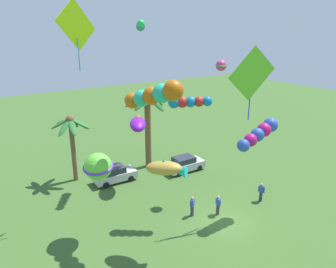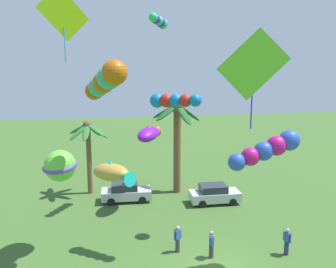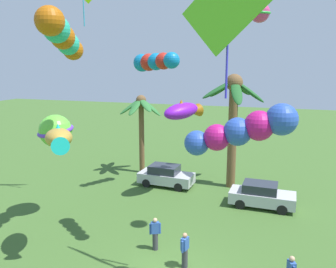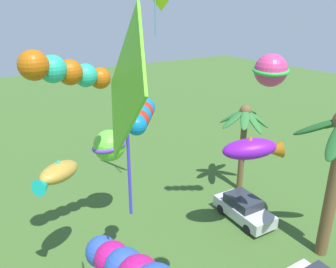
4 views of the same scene
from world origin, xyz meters
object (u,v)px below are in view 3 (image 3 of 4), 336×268
object	(u,v)px
palm_tree_1	(141,114)
spectator_0	(155,233)
kite_ball_7	(56,131)
palm_tree_0	(233,107)
kite_tube_9	(154,62)
kite_fish_5	(183,111)
kite_fish_0	(59,138)
kite_tube_8	(61,35)
parked_car_1	(262,195)
parked_car_0	(166,176)
spectator_1	(185,250)
kite_ball_3	(260,13)
kite_tube_4	(243,130)
kite_diamond_1	(229,5)

from	to	relation	value
palm_tree_1	spectator_0	world-z (taller)	palm_tree_1
kite_ball_7	palm_tree_0	bearing A→B (deg)	43.07
kite_tube_9	kite_fish_5	bearing A→B (deg)	93.75
spectator_0	kite_fish_5	distance (m)	8.52
kite_fish_0	kite_tube_8	bearing A→B (deg)	102.87
parked_car_1	kite_tube_8	world-z (taller)	kite_tube_8
parked_car_1	kite_tube_9	world-z (taller)	kite_tube_9
palm_tree_0	kite_fish_0	distance (m)	13.08
parked_car_0	kite_fish_5	distance (m)	5.50
spectator_1	kite_tube_8	distance (m)	10.60
spectator_0	kite_ball_3	size ratio (longest dim) A/B	1.20
kite_tube_4	kite_tube_8	distance (m)	8.73
palm_tree_1	kite_ball_7	world-z (taller)	palm_tree_1
parked_car_1	kite_diamond_1	bearing A→B (deg)	-97.44
palm_tree_1	spectator_0	bearing A→B (deg)	-65.03
parked_car_1	palm_tree_0	bearing A→B (deg)	126.62
spectator_0	kite_tube_8	size ratio (longest dim) A/B	0.39
kite_tube_8	spectator_0	bearing A→B (deg)	13.98
palm_tree_0	kite_ball_3	xyz separation A→B (m)	(1.99, -7.91, 5.06)
palm_tree_0	spectator_1	distance (m)	11.92
kite_ball_3	kite_fish_5	world-z (taller)	kite_ball_3
palm_tree_0	kite_ball_3	distance (m)	9.60
kite_fish_0	kite_tube_4	xyz separation A→B (m)	(7.71, -0.44, 0.89)
parked_car_1	spectator_1	world-z (taller)	spectator_1
parked_car_0	kite_ball_7	bearing A→B (deg)	-121.64
kite_fish_5	kite_ball_7	size ratio (longest dim) A/B	1.17
kite_diamond_1	kite_tube_8	distance (m)	7.31
kite_ball_3	kite_fish_5	distance (m)	8.55
kite_fish_0	kite_tube_4	size ratio (longest dim) A/B	0.69
parked_car_1	kite_ball_7	size ratio (longest dim) A/B	1.43
parked_car_0	kite_fish_5	bearing A→B (deg)	-43.53
kite_ball_3	kite_fish_5	bearing A→B (deg)	133.63
palm_tree_0	parked_car_1	xyz separation A→B (m)	(2.32, -3.12, -4.98)
spectator_1	palm_tree_0	bearing A→B (deg)	87.60
kite_ball_7	kite_tube_4	bearing A→B (deg)	-21.31
palm_tree_1	kite_fish_5	world-z (taller)	kite_fish_5
parked_car_1	spectator_0	bearing A→B (deg)	-123.64
parked_car_1	kite_tube_9	size ratio (longest dim) A/B	1.53
palm_tree_0	kite_tube_8	world-z (taller)	kite_tube_8
palm_tree_0	kite_ball_3	bearing A→B (deg)	-75.88
spectator_1	kite_fish_0	size ratio (longest dim) A/B	0.60
spectator_0	kite_tube_9	size ratio (longest dim) A/B	0.61
palm_tree_1	parked_car_0	size ratio (longest dim) A/B	1.57
kite_ball_3	kite_diamond_1	bearing A→B (deg)	-101.76
spectator_0	kite_ball_7	world-z (taller)	kite_ball_7
kite_ball_7	kite_diamond_1	bearing A→B (deg)	-20.15
spectator_1	kite_tube_4	size ratio (longest dim) A/B	0.42
kite_fish_0	kite_diamond_1	distance (m)	8.65
parked_car_0	kite_tube_8	bearing A→B (deg)	-99.27
kite_fish_5	parked_car_0	bearing A→B (deg)	136.47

